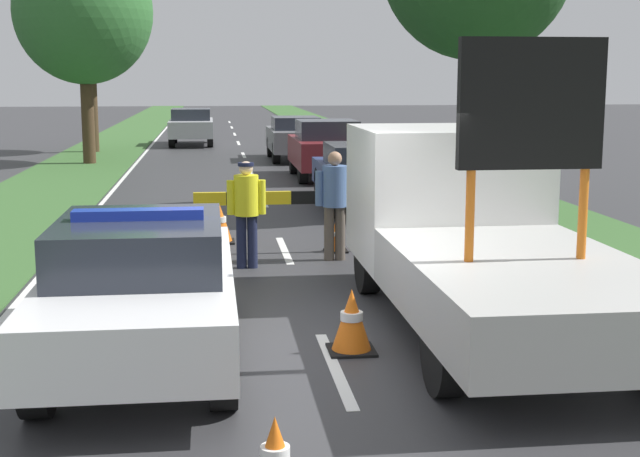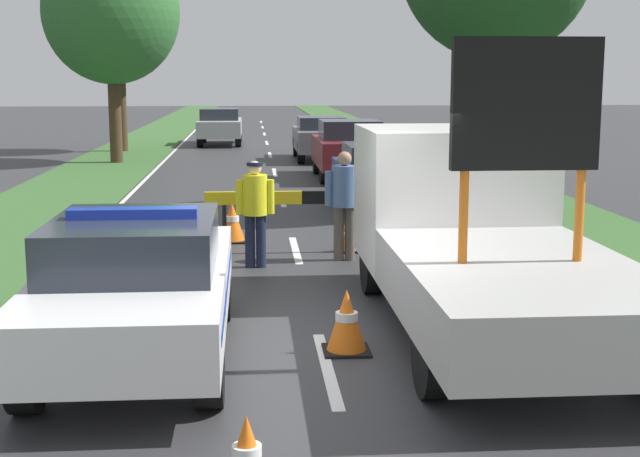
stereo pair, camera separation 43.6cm
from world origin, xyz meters
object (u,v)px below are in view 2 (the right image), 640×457
pedestrian_civilian (344,197)px  traffic_cone_behind_barrier (247,457)px  road_barrier (302,202)px  traffic_cone_near_truck (232,222)px  police_car (137,284)px  roadside_tree_mid_left (119,32)px  work_truck (473,228)px  queued_car_sedan_silver (220,125)px  queued_car_suv_grey (321,137)px  police_officer (255,205)px  queued_car_hatch_blue (382,174)px  traffic_cone_lane_edge (347,321)px  queued_car_wagon_maroon (349,148)px  traffic_cone_near_police (347,236)px  roadside_tree_near_right (111,13)px  traffic_cone_centre_front (109,243)px

pedestrian_civilian → traffic_cone_behind_barrier: 8.08m
road_barrier → traffic_cone_near_truck: bearing=144.0°
police_car → roadside_tree_mid_left: size_ratio=0.72×
work_truck → traffic_cone_behind_barrier: 5.26m
work_truck → queued_car_sedan_silver: size_ratio=1.43×
work_truck → queued_car_suv_grey: size_ratio=1.43×
police_officer → queued_car_suv_grey: bearing=-113.0°
work_truck → police_officer: size_ratio=3.87×
queued_car_suv_grey → queued_car_sedan_silver: (-3.70, 7.31, 0.02)m
roadside_tree_mid_left → queued_car_sedan_silver: bearing=42.5°
pedestrian_civilian → queued_car_suv_grey: bearing=66.4°
traffic_cone_near_truck → traffic_cone_behind_barrier: bearing=-88.3°
police_car → pedestrian_civilian: (2.60, 4.78, 0.22)m
work_truck → queued_car_hatch_blue: 8.87m
pedestrian_civilian → queued_car_hatch_blue: 5.61m
police_officer → traffic_cone_lane_edge: bearing=86.7°
police_officer → pedestrian_civilian: bearing=-178.2°
road_barrier → police_officer: bearing=-118.3°
traffic_cone_near_truck → traffic_cone_behind_barrier: traffic_cone_near_truck is taller
police_car → traffic_cone_near_truck: (0.82, 6.51, -0.43)m
queued_car_wagon_maroon → traffic_cone_near_police: bearing=83.5°
queued_car_suv_grey → queued_car_sedan_silver: queued_car_sedan_silver is taller
pedestrian_civilian → traffic_cone_lane_edge: (-0.47, -4.71, -0.67)m
police_officer → queued_car_sedan_silver: (-1.32, 24.86, -0.15)m
traffic_cone_near_truck → queued_car_sedan_silver: bearing=92.3°
police_car → queued_car_hatch_blue: size_ratio=1.08×
work_truck → pedestrian_civilian: 3.63m
road_barrier → queued_car_sedan_silver: (-2.08, 23.78, -0.03)m
roadside_tree_near_right → queued_car_suv_grey: bearing=5.7°
traffic_cone_near_police → traffic_cone_behind_barrier: bearing=-100.7°
traffic_cone_behind_barrier → queued_car_sedan_silver: size_ratio=0.13×
traffic_cone_centre_front → queued_car_sedan_silver: (0.91, 24.46, 0.48)m
traffic_cone_near_police → road_barrier: bearing=-178.9°
traffic_cone_near_police → traffic_cone_centre_front: bearing=-169.4°
police_car → traffic_cone_behind_barrier: size_ratio=7.87×
pedestrian_civilian → queued_car_hatch_blue: (1.40, 5.42, -0.24)m
traffic_cone_near_truck → traffic_cone_centre_front: bearing=-136.3°
queued_car_hatch_blue → queued_car_suv_grey: bearing=-88.0°
traffic_cone_near_police → traffic_cone_near_truck: traffic_cone_near_truck is taller
traffic_cone_near_police → traffic_cone_behind_barrier: (-1.61, -8.57, 0.03)m
pedestrian_civilian → traffic_cone_centre_front: pedestrian_civilian is taller
police_officer → queued_car_sedan_silver: police_officer is taller
work_truck → traffic_cone_lane_edge: bearing=35.0°
police_officer → traffic_cone_behind_barrier: (-0.11, -7.48, -0.67)m
traffic_cone_behind_barrier → roadside_tree_near_right: bearing=100.2°
police_officer → traffic_cone_near_truck: bearing=-94.9°
work_truck → queued_car_sedan_silver: work_truck is taller
police_car → traffic_cone_lane_edge: bearing=-2.2°
queued_car_hatch_blue → road_barrier: bearing=67.0°
roadside_tree_mid_left → police_car: bearing=-81.8°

